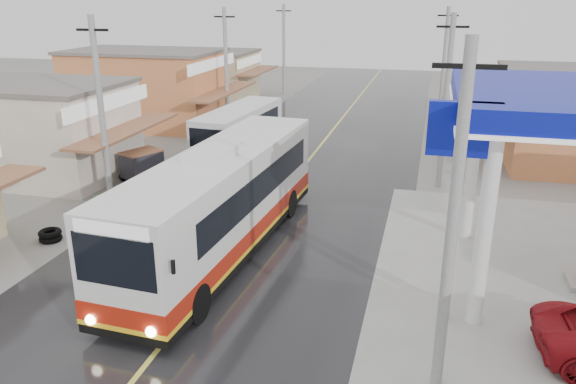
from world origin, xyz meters
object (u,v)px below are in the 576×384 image
second_bus (239,130)px  tyre_stack (50,235)px  coach_bus (223,202)px  cyclist (105,233)px  tricycle_near (142,164)px

second_bus → tyre_stack: second_bus is taller
coach_bus → second_bus: size_ratio=1.55×
cyclist → tyre_stack: (-2.58, 0.33, -0.52)m
cyclist → tricycle_near: (-2.70, 7.71, 0.15)m
tricycle_near → tyre_stack: bearing=-64.1°
coach_bus → cyclist: 4.37m
second_bus → tyre_stack: 13.52m
second_bus → cyclist: bearing=-86.4°
second_bus → cyclist: size_ratio=3.70×
coach_bus → cyclist: size_ratio=5.72×
coach_bus → second_bus: (-3.70, 12.40, -0.46)m
second_bus → tyre_stack: bearing=-97.5°
second_bus → tricycle_near: size_ratio=3.50×
second_bus → tricycle_near: (-3.08, -5.76, -0.57)m
coach_bus → second_bus: 12.95m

